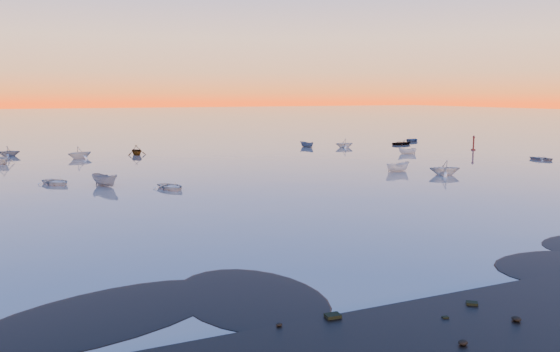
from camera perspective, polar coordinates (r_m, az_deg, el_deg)
ground at (r=126.97m, az=-11.72°, el=3.82°), size 600.00×600.00×0.00m
mud_lobes at (r=36.43m, az=24.86°, el=-8.28°), size 140.00×6.00×0.07m
moored_fleet at (r=81.85m, az=-4.70°, el=1.45°), size 124.00×58.00×1.20m
boat_near_left at (r=66.36m, az=-22.33°, el=-0.82°), size 4.36×3.56×1.02m
boat_near_center at (r=73.41m, az=12.20°, el=0.47°), size 1.71×3.71×1.26m
channel_marker at (r=105.17m, az=19.57°, el=3.17°), size 0.80×0.80×2.84m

